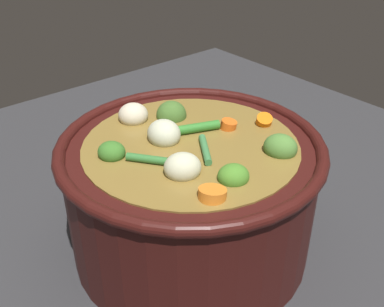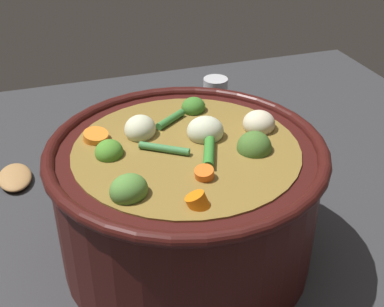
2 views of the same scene
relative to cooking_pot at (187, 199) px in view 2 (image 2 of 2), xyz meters
The scene contains 3 objects.
ground_plane 0.08m from the cooking_pot, 121.48° to the left, with size 1.10×1.10×0.00m, color #2D2D30.
cooking_pot is the anchor object (origin of this frame).
salt_shaker 0.32m from the cooking_pot, 26.42° to the right, with size 0.04×0.04×0.09m.
Camera 2 is at (-0.44, 0.14, 0.43)m, focal length 47.78 mm.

